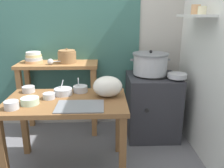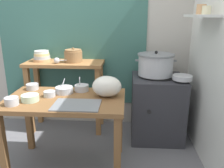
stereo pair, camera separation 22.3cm
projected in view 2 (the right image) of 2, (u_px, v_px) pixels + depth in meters
ground_plane at (69, 167)px, 2.31m from camera, size 9.00×9.00×0.00m
wall_back at (91, 27)px, 2.98m from camera, size 4.40×0.12×2.60m
wall_right at (223, 34)px, 2.04m from camera, size 0.30×3.20×2.60m
prep_table at (66, 109)px, 2.18m from camera, size 1.10×0.66×0.72m
back_shelf_table at (65, 79)px, 2.92m from camera, size 0.96×0.40×0.90m
stove_block at (157, 107)px, 2.81m from camera, size 0.60×0.61×0.78m
steamer_pot at (156, 64)px, 2.68m from camera, size 0.47×0.42×0.28m
clay_pot at (73, 56)px, 2.83m from camera, size 0.22×0.22×0.18m
bowl_stack_enamel at (42, 56)px, 2.88m from camera, size 0.21×0.21×0.13m
ladle at (58, 60)px, 2.76m from camera, size 0.30×0.08×0.07m
serving_tray at (77, 105)px, 1.97m from camera, size 0.40×0.28×0.01m
plastic_bag at (107, 86)px, 2.17m from camera, size 0.27×0.21×0.20m
wide_pan at (182, 78)px, 2.51m from camera, size 0.21×0.21×0.05m
prep_bowl_0 at (30, 98)px, 2.07m from camera, size 0.16×0.16×0.06m
prep_bowl_1 at (82, 88)px, 2.34m from camera, size 0.14×0.14×0.14m
prep_bowl_2 at (64, 90)px, 2.27m from camera, size 0.17×0.17×0.14m
prep_bowl_3 at (32, 86)px, 2.38m from camera, size 0.12×0.12×0.06m
prep_bowl_4 at (12, 101)px, 1.97m from camera, size 0.12×0.12×0.07m
prep_bowl_5 at (49, 94)px, 2.18m from camera, size 0.11×0.11×0.05m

